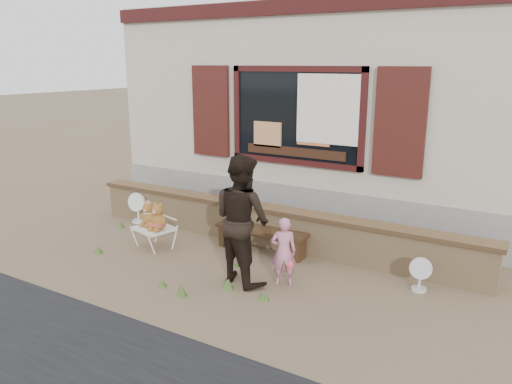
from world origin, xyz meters
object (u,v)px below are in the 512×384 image
Objects in this scene: folding_chair at (154,229)px; teddy_bear_right at (158,216)px; bench at (261,235)px; child at (283,251)px; adult at (242,219)px; teddy_bear_left at (149,214)px.

teddy_bear_right reaches higher than folding_chair.
folding_chair is (-1.59, -0.74, 0.03)m from bench.
child is at bearing 11.31° from teddy_bear_right.
adult is at bearing -14.26° from child.
adult reaches higher than folding_chair.
child is (0.87, -0.90, 0.19)m from bench.
adult reaches higher than teddy_bear_left.
child is (2.46, -0.15, 0.16)m from folding_chair.
child reaches higher than folding_chair.
teddy_bear_right is 0.47× the size of child.
bench is at bearing 42.33° from teddy_bear_right.
child is at bearing 10.10° from teddy_bear_left.
adult is (0.31, -1.07, 0.60)m from bench.
teddy_bear_right is (-1.45, -0.77, 0.29)m from bench.
teddy_bear_right is 0.25× the size of adult.
adult reaches higher than child.
folding_chair is 2.01m from adult.
teddy_bear_left is 2.60m from child.
adult reaches higher than teddy_bear_right.
teddy_bear_left is 0.42× the size of child.
teddy_bear_right reaches higher than teddy_bear_left.
teddy_bear_right reaches higher than bench.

